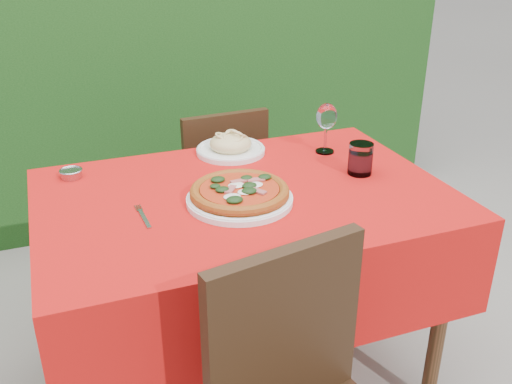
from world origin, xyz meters
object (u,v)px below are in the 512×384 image
object	(u,v)px
pasta_plate	(231,146)
fork	(145,219)
chair_far	(220,184)
wine_glass	(327,118)
steel_ramekin	(71,174)
pizza_plate	(240,194)
water_glass	(360,160)

from	to	relation	value
pasta_plate	fork	bearing A→B (deg)	-133.99
chair_far	wine_glass	bearing A→B (deg)	116.85
pasta_plate	steel_ramekin	size ratio (longest dim) A/B	3.61
wine_glass	fork	world-z (taller)	wine_glass
pizza_plate	wine_glass	bearing A→B (deg)	33.43
wine_glass	steel_ramekin	distance (m)	0.90
chair_far	pasta_plate	bearing A→B (deg)	77.25
wine_glass	pizza_plate	bearing A→B (deg)	-146.57
chair_far	water_glass	distance (m)	0.80
wine_glass	fork	size ratio (longest dim) A/B	1.12
water_glass	steel_ramekin	bearing A→B (deg)	161.42
water_glass	steel_ramekin	size ratio (longest dim) A/B	1.53
pasta_plate	wine_glass	bearing A→B (deg)	-19.43
pizza_plate	wine_glass	distance (m)	0.52
fork	pasta_plate	bearing A→B (deg)	43.19
pasta_plate	water_glass	size ratio (longest dim) A/B	2.35
pizza_plate	water_glass	distance (m)	0.45
pizza_plate	pasta_plate	size ratio (longest dim) A/B	1.47
fork	pizza_plate	bearing A→B (deg)	-1.05
water_glass	wine_glass	bearing A→B (deg)	94.91
chair_far	wine_glass	world-z (taller)	wine_glass
water_glass	fork	xyz separation A→B (m)	(-0.73, -0.07, -0.05)
chair_far	water_glass	world-z (taller)	water_glass
pasta_plate	water_glass	xyz separation A→B (m)	(0.34, -0.33, 0.02)
pizza_plate	steel_ramekin	size ratio (longest dim) A/B	5.29
chair_far	water_glass	bearing A→B (deg)	109.55
wine_glass	fork	distance (m)	0.78
pasta_plate	fork	world-z (taller)	pasta_plate
wine_glass	steel_ramekin	bearing A→B (deg)	174.43
pizza_plate	fork	xyz separation A→B (m)	(-0.29, -0.01, -0.02)
chair_far	pasta_plate	distance (m)	0.46
pizza_plate	pasta_plate	world-z (taller)	pasta_plate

